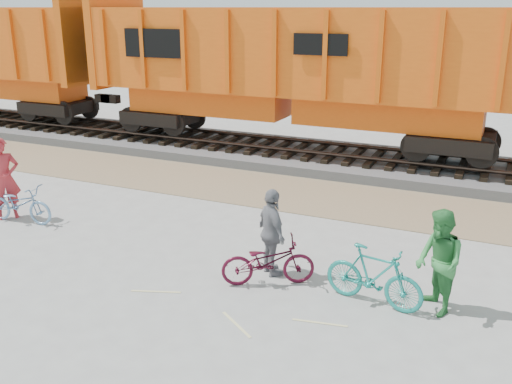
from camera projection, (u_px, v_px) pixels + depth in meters
ground at (226, 284)px, 10.47m from camera, size 120.00×120.00×0.00m
gravel_strip at (321, 197)px, 15.23m from camera, size 120.00×3.00×0.02m
ballast_bed at (355, 161)px, 18.22m from camera, size 120.00×4.00×0.30m
track at (356, 151)px, 18.12m from camera, size 120.00×2.60×0.24m
hopper_car_center at (293, 68)px, 18.20m from camera, size 14.00×3.13×4.65m
bicycle_blue at (19, 204)px, 13.34m from camera, size 1.79×0.82×0.91m
bicycle_teal at (374, 276)px, 9.60m from camera, size 1.80×0.78×1.05m
bicycle_maroon at (268, 261)px, 10.34m from camera, size 1.77×1.35×0.89m
person_solo at (4, 179)px, 13.46m from camera, size 0.81×0.86×1.97m
person_man at (439, 262)px, 9.27m from camera, size 1.04×1.09×1.77m
person_woman at (272, 233)px, 10.60m from camera, size 1.00×0.98×1.69m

